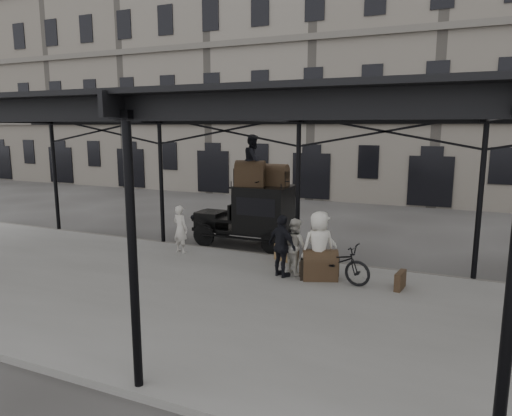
# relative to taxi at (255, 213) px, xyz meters

# --- Properties ---
(ground) EXTENTS (120.00, 120.00, 0.00)m
(ground) POSITION_rel_taxi_xyz_m (1.96, -3.23, -1.20)
(ground) COLOR #383533
(ground) RESTS_ON ground
(platform) EXTENTS (28.00, 8.00, 0.15)m
(platform) POSITION_rel_taxi_xyz_m (1.96, -5.23, -1.13)
(platform) COLOR slate
(platform) RESTS_ON ground
(canopy) EXTENTS (22.50, 9.00, 4.74)m
(canopy) POSITION_rel_taxi_xyz_m (1.96, -4.95, 3.39)
(canopy) COLOR black
(canopy) RESTS_ON ground
(building_frontage) EXTENTS (64.00, 8.00, 14.00)m
(building_frontage) POSITION_rel_taxi_xyz_m (1.96, 14.77, 5.80)
(building_frontage) COLOR slate
(building_frontage) RESTS_ON ground
(taxi) EXTENTS (3.65, 1.55, 2.18)m
(taxi) POSITION_rel_taxi_xyz_m (0.00, 0.00, 0.00)
(taxi) COLOR black
(taxi) RESTS_ON ground
(porter_left) EXTENTS (0.63, 0.49, 1.55)m
(porter_left) POSITION_rel_taxi_xyz_m (-1.69, -2.18, -0.28)
(porter_left) COLOR beige
(porter_left) RESTS_ON platform
(porter_midleft) EXTENTS (0.95, 0.93, 1.55)m
(porter_midleft) POSITION_rel_taxi_xyz_m (2.39, -2.70, -0.28)
(porter_midleft) COLOR beige
(porter_midleft) RESTS_ON platform
(porter_centre) EXTENTS (1.06, 1.00, 1.82)m
(porter_centre) POSITION_rel_taxi_xyz_m (3.12, -2.90, -0.14)
(porter_centre) COLOR silver
(porter_centre) RESTS_ON platform
(porter_official) EXTENTS (1.08, 0.82, 1.71)m
(porter_official) POSITION_rel_taxi_xyz_m (2.17, -3.14, -0.20)
(porter_official) COLOR black
(porter_official) RESTS_ON platform
(porter_right) EXTENTS (1.08, 0.72, 1.55)m
(porter_right) POSITION_rel_taxi_xyz_m (2.76, -1.43, -0.28)
(porter_right) COLOR beige
(porter_right) RESTS_ON platform
(bicycle) EXTENTS (2.09, 1.05, 1.05)m
(bicycle) POSITION_rel_taxi_xyz_m (3.56, -2.95, -0.53)
(bicycle) COLOR black
(bicycle) RESTS_ON platform
(porter_roof) EXTENTS (0.77, 0.93, 1.74)m
(porter_roof) POSITION_rel_taxi_xyz_m (-0.03, -0.10, 1.85)
(porter_roof) COLOR black
(porter_roof) RESTS_ON taxi
(steamer_trunk_roof_near) EXTENTS (1.10, 0.80, 0.73)m
(steamer_trunk_roof_near) POSITION_rel_taxi_xyz_m (-0.08, -0.25, 1.34)
(steamer_trunk_roof_near) COLOR #402F1D
(steamer_trunk_roof_near) RESTS_ON taxi
(steamer_trunk_roof_far) EXTENTS (0.87, 0.55, 0.62)m
(steamer_trunk_roof_far) POSITION_rel_taxi_xyz_m (0.67, 0.20, 1.29)
(steamer_trunk_roof_far) COLOR #402F1D
(steamer_trunk_roof_far) RESTS_ON taxi
(steamer_trunk_platform) EXTENTS (1.06, 0.86, 0.68)m
(steamer_trunk_platform) POSITION_rel_taxi_xyz_m (3.17, -2.92, -0.72)
(steamer_trunk_platform) COLOR #402F1D
(steamer_trunk_platform) RESTS_ON platform
(wicker_hamper) EXTENTS (0.73, 0.64, 0.50)m
(wicker_hamper) POSITION_rel_taxi_xyz_m (1.74, -1.60, -0.80)
(wicker_hamper) COLOR olive
(wicker_hamper) RESTS_ON platform
(suitcase_upright) EXTENTS (0.24, 0.62, 0.45)m
(suitcase_upright) POSITION_rel_taxi_xyz_m (5.24, -2.87, -0.83)
(suitcase_upright) COLOR #402F1D
(suitcase_upright) RESTS_ON platform
(suitcase_flat) EXTENTS (0.58, 0.45, 0.40)m
(suitcase_flat) POSITION_rel_taxi_xyz_m (2.88, -2.80, -0.85)
(suitcase_flat) COLOR #402F1D
(suitcase_flat) RESTS_ON platform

